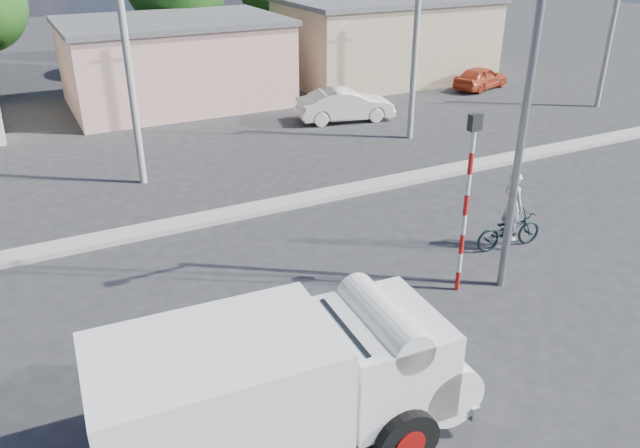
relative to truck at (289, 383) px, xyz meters
name	(u,v)px	position (x,y,z in m)	size (l,w,h in m)	color
ground_plane	(377,362)	(2.52, 1.31, -1.39)	(120.00, 120.00, 0.00)	#29292B
median	(239,212)	(2.52, 9.31, -1.31)	(40.00, 0.80, 0.16)	#99968E
truck	(289,383)	(0.00, 0.00, 0.00)	(6.19, 2.72, 2.51)	black
bicycle	(509,230)	(8.34, 3.96, -0.87)	(0.69, 1.99, 1.04)	black
cyclist	(511,216)	(8.34, 3.96, -0.44)	(0.69, 0.45, 1.90)	silver
car_cream	(345,105)	(10.37, 16.76, -0.68)	(1.51, 4.32, 1.42)	silver
car_red	(481,78)	(19.81, 18.75, -0.78)	(1.44, 3.58, 1.22)	#B33E20
traffic_pole	(468,191)	(5.72, 2.81, 1.20)	(0.28, 0.18, 4.36)	red
streetlight	(523,84)	(6.66, 2.51, 3.57)	(2.34, 0.22, 9.00)	slate
building_row	(156,61)	(3.62, 23.31, 0.74)	(37.80, 7.30, 4.44)	beige
utility_poles	(280,49)	(5.77, 13.31, 2.68)	(35.40, 0.24, 8.00)	#99968E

